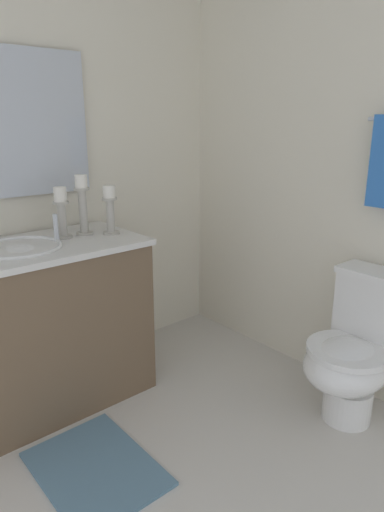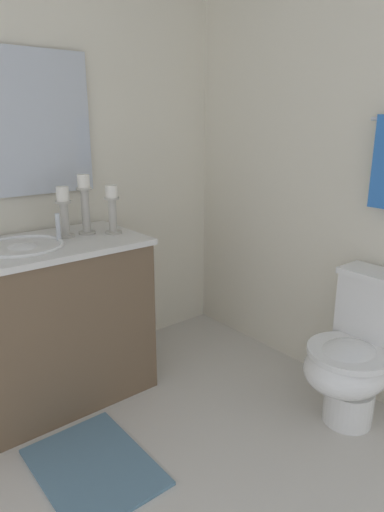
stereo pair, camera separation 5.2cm
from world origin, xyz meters
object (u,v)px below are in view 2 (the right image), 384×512
(sink_basin, at_px, (23,254))
(candle_holder_tall, at_px, (112,208))
(candle_holder_mid, at_px, (64,211))
(toilet, at_px, (356,354))
(bath_mat, at_px, (94,467))
(vanity_cabinet, at_px, (31,328))
(candle_holder_short, at_px, (85,203))

(sink_basin, xyz_separation_m, candle_holder_tall, (0.04, 0.48, 0.17))
(candle_holder_mid, xyz_separation_m, toilet, (1.18, 0.91, -0.64))
(candle_holder_tall, xyz_separation_m, toilet, (1.09, 0.68, -0.64))
(candle_holder_tall, bearing_deg, bath_mat, -39.37)
(candle_holder_mid, bearing_deg, vanity_cabinet, -78.97)
(candle_holder_tall, bearing_deg, sink_basin, -94.82)
(candle_holder_mid, bearing_deg, candle_holder_short, 86.50)
(candle_holder_short, relative_size, toilet, 0.42)
(sink_basin, height_order, toilet, sink_basin)
(candle_holder_short, xyz_separation_m, candle_holder_mid, (-0.01, -0.12, -0.03))
(sink_basin, distance_m, candle_holder_short, 0.42)
(toilet, bearing_deg, candle_holder_tall, -148.12)
(candle_holder_tall, height_order, bath_mat, candle_holder_tall)
(vanity_cabinet, distance_m, candle_holder_short, 0.70)
(bath_mat, bearing_deg, vanity_cabinet, -180.00)
(vanity_cabinet, height_order, bath_mat, vanity_cabinet)
(candle_holder_tall, distance_m, candle_holder_mid, 0.25)
(candle_holder_short, xyz_separation_m, toilet, (1.18, 0.80, -0.67))
(vanity_cabinet, bearing_deg, candle_holder_short, 96.45)
(candle_holder_tall, bearing_deg, candle_holder_mid, -110.97)
(vanity_cabinet, height_order, candle_holder_tall, candle_holder_tall)
(candle_holder_mid, xyz_separation_m, bath_mat, (0.67, -0.25, -1.00))
(vanity_cabinet, bearing_deg, toilet, 45.65)
(candle_holder_tall, distance_m, bath_mat, 1.25)
(sink_basin, relative_size, candle_holder_short, 1.27)
(vanity_cabinet, height_order, candle_holder_short, candle_holder_short)
(vanity_cabinet, relative_size, candle_holder_mid, 4.55)
(vanity_cabinet, relative_size, toilet, 1.60)
(candle_holder_tall, xyz_separation_m, candle_holder_short, (-0.08, -0.11, 0.03))
(sink_basin, bearing_deg, candle_holder_tall, 85.18)
(candle_holder_short, bearing_deg, candle_holder_mid, -93.50)
(candle_holder_short, height_order, toilet, candle_holder_short)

